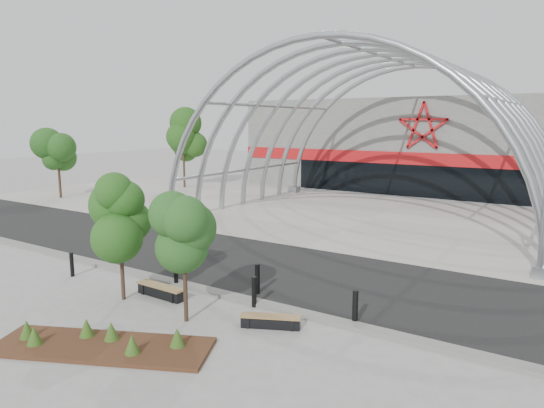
# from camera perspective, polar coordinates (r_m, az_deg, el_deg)

# --- Properties ---
(ground) EXTENTS (140.00, 140.00, 0.00)m
(ground) POSITION_cam_1_polar(r_m,az_deg,el_deg) (17.98, -7.05, -10.02)
(ground) COLOR gray
(ground) RESTS_ON ground
(road) EXTENTS (140.00, 7.00, 0.02)m
(road) POSITION_cam_1_polar(r_m,az_deg,el_deg) (20.64, -0.76, -7.30)
(road) COLOR black
(road) RESTS_ON ground
(forecourt) EXTENTS (60.00, 17.00, 0.04)m
(forecourt) POSITION_cam_1_polar(r_m,az_deg,el_deg) (31.05, 11.61, -1.70)
(forecourt) COLOR #A8A197
(forecourt) RESTS_ON ground
(kerb) EXTENTS (60.00, 0.50, 0.12)m
(kerb) POSITION_cam_1_polar(r_m,az_deg,el_deg) (17.78, -7.58, -10.05)
(kerb) COLOR slate
(kerb) RESTS_ON ground
(arena_building) EXTENTS (34.00, 15.24, 8.00)m
(arena_building) POSITION_cam_1_polar(r_m,az_deg,el_deg) (47.69, 19.74, 6.65)
(arena_building) COLOR slate
(arena_building) RESTS_ON ground
(vault_canopy) EXTENTS (20.80, 15.80, 20.36)m
(vault_canopy) POSITION_cam_1_polar(r_m,az_deg,el_deg) (31.05, 11.61, -1.71)
(vault_canopy) COLOR #9CA1A6
(vault_canopy) RESTS_ON ground
(planting_bed) EXTENTS (6.10, 4.09, 0.62)m
(planting_bed) POSITION_cam_1_polar(r_m,az_deg,el_deg) (14.35, -19.61, -15.13)
(planting_bed) COLOR #3F2218
(planting_bed) RESTS_ON ground
(signal_pole) EXTENTS (0.21, 0.71, 5.00)m
(signal_pole) POSITION_cam_1_polar(r_m,az_deg,el_deg) (20.97, 29.32, -0.97)
(signal_pole) COLOR gray
(signal_pole) RESTS_ON ground
(street_tree_0) EXTENTS (1.84, 1.84, 4.20)m
(street_tree_0) POSITION_cam_1_polar(r_m,az_deg,el_deg) (16.96, -17.55, -1.04)
(street_tree_0) COLOR #341E19
(street_tree_0) RESTS_ON ground
(street_tree_1) EXTENTS (1.62, 1.62, 3.84)m
(street_tree_1) POSITION_cam_1_polar(r_m,az_deg,el_deg) (14.65, -10.36, -3.42)
(street_tree_1) COLOR black
(street_tree_1) RESTS_ON ground
(bench_0) EXTENTS (2.01, 0.49, 0.42)m
(bench_0) POSITION_cam_1_polar(r_m,az_deg,el_deg) (17.56, -12.95, -9.98)
(bench_0) COLOR black
(bench_0) RESTS_ON ground
(bench_1) EXTENTS (1.80, 1.11, 0.38)m
(bench_1) POSITION_cam_1_polar(r_m,az_deg,el_deg) (14.77, -0.17, -13.68)
(bench_1) COLOR black
(bench_1) RESTS_ON ground
(bollard_0) EXTENTS (0.15, 0.15, 0.96)m
(bollard_0) POSITION_cam_1_polar(r_m,az_deg,el_deg) (20.77, -22.48, -6.60)
(bollard_0) COLOR black
(bollard_0) RESTS_ON ground
(bollard_1) EXTENTS (0.16, 0.16, 1.01)m
(bollard_1) POSITION_cam_1_polar(r_m,az_deg,el_deg) (18.49, -11.25, -7.91)
(bollard_1) COLOR black
(bollard_1) RESTS_ON ground
(bollard_2) EXTENTS (0.18, 0.18, 1.10)m
(bollard_2) POSITION_cam_1_polar(r_m,az_deg,el_deg) (17.31, -1.73, -8.81)
(bollard_2) COLOR black
(bollard_2) RESTS_ON ground
(bollard_3) EXTENTS (0.16, 0.16, 1.03)m
(bollard_3) POSITION_cam_1_polar(r_m,az_deg,el_deg) (16.18, -2.12, -10.29)
(bollard_3) COLOR black
(bollard_3) RESTS_ON ground
(bollard_4) EXTENTS (0.17, 0.17, 1.06)m
(bollard_4) POSITION_cam_1_polar(r_m,az_deg,el_deg) (15.07, 9.76, -11.89)
(bollard_4) COLOR black
(bollard_4) RESTS_ON ground
(bg_tree_0) EXTENTS (3.00, 3.00, 6.45)m
(bg_tree_0) POSITION_cam_1_polar(r_m,az_deg,el_deg) (45.21, -10.42, 7.74)
(bg_tree_0) COLOR #2F2115
(bg_tree_0) RESTS_ON ground
(bg_tree_2) EXTENTS (2.55, 2.55, 5.38)m
(bg_tree_2) POSITION_cam_1_polar(r_m,az_deg,el_deg) (41.85, -23.94, 5.87)
(bg_tree_2) COLOR black
(bg_tree_2) RESTS_ON ground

